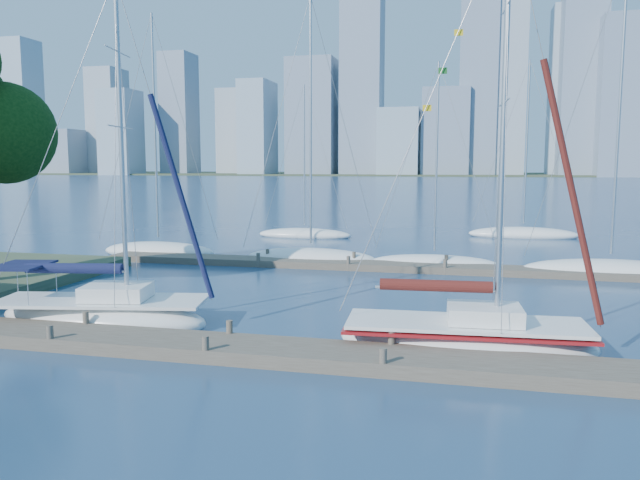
# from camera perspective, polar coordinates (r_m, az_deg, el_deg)

# --- Properties ---
(ground) EXTENTS (700.00, 700.00, 0.00)m
(ground) POSITION_cam_1_polar(r_m,az_deg,el_deg) (18.94, -9.27, -10.28)
(ground) COLOR navy
(ground) RESTS_ON ground
(near_dock) EXTENTS (26.00, 2.00, 0.40)m
(near_dock) POSITION_cam_1_polar(r_m,az_deg,el_deg) (18.88, -9.28, -9.70)
(near_dock) COLOR #4A4236
(near_dock) RESTS_ON ground
(far_dock) EXTENTS (30.00, 1.80, 0.36)m
(far_dock) POSITION_cam_1_polar(r_m,az_deg,el_deg) (33.49, 4.55, -2.35)
(far_dock) COLOR #4A4236
(far_dock) RESTS_ON ground
(far_shore) EXTENTS (800.00, 100.00, 1.50)m
(far_shore) POSITION_cam_1_polar(r_m,az_deg,el_deg) (336.79, 12.28, 5.84)
(far_shore) COLOR #38472D
(far_shore) RESTS_ON ground
(sailboat_navy) EXTENTS (8.10, 3.96, 12.20)m
(sailboat_navy) POSITION_cam_1_polar(r_m,az_deg,el_deg) (23.04, -19.34, -4.95)
(sailboat_navy) COLOR white
(sailboat_navy) RESTS_ON ground
(sailboat_maroon) EXTENTS (7.77, 3.00, 13.12)m
(sailboat_maroon) POSITION_cam_1_polar(r_m,az_deg,el_deg) (19.26, 13.25, -6.70)
(sailboat_maroon) COLOR white
(sailboat_maroon) RESTS_ON ground
(bg_boat_0) EXTENTS (7.64, 4.29, 14.84)m
(bg_boat_0) POSITION_cam_1_polar(r_m,az_deg,el_deg) (39.71, -14.52, -0.91)
(bg_boat_0) COLOR white
(bg_boat_0) RESTS_ON ground
(bg_boat_1) EXTENTS (7.97, 5.26, 15.08)m
(bg_boat_1) POSITION_cam_1_polar(r_m,az_deg,el_deg) (35.61, -0.84, -1.58)
(bg_boat_1) COLOR white
(bg_boat_1) RESTS_ON ground
(bg_boat_3) EXTENTS (7.33, 3.95, 11.25)m
(bg_boat_3) POSITION_cam_1_polar(r_m,az_deg,el_deg) (34.60, 10.41, -2.07)
(bg_boat_3) COLOR white
(bg_boat_3) RESTS_ON ground
(bg_boat_4) EXTENTS (8.88, 4.07, 15.98)m
(bg_boat_4) POSITION_cam_1_polar(r_m,az_deg,el_deg) (34.45, 25.01, -2.51)
(bg_boat_4) COLOR white
(bg_boat_4) RESTS_ON ground
(bg_boat_6) EXTENTS (7.58, 3.97, 11.81)m
(bg_boat_6) POSITION_cam_1_polar(r_m,az_deg,el_deg) (47.91, -1.42, 0.54)
(bg_boat_6) COLOR white
(bg_boat_6) RESTS_ON ground
(bg_boat_7) EXTENTS (8.47, 5.29, 13.65)m
(bg_boat_7) POSITION_cam_1_polar(r_m,az_deg,el_deg) (50.31, 18.09, 0.55)
(bg_boat_7) COLOR white
(bg_boat_7) RESTS_ON ground
(skyline) EXTENTS (503.25, 51.31, 109.42)m
(skyline) POSITION_cam_1_polar(r_m,az_deg,el_deg) (309.07, 16.44, 12.12)
(skyline) COLOR #869DAD
(skyline) RESTS_ON ground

